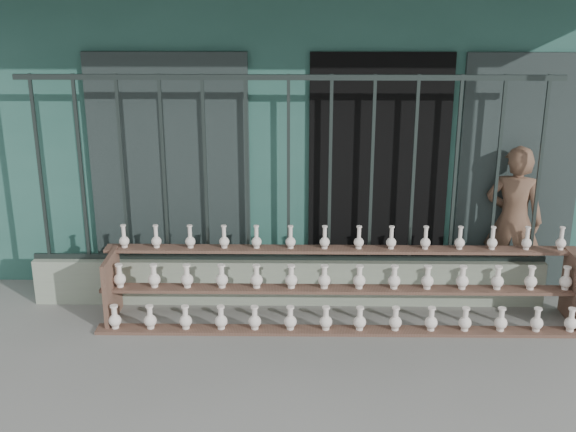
{
  "coord_description": "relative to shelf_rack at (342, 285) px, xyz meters",
  "views": [
    {
      "loc": [
        0.09,
        -5.26,
        3.09
      ],
      "look_at": [
        0.0,
        1.0,
        1.0
      ],
      "focal_mm": 45.0,
      "sensor_mm": 36.0,
      "label": 1
    }
  ],
  "objects": [
    {
      "name": "security_fence",
      "position": [
        -0.5,
        0.42,
        0.98
      ],
      "size": [
        5.0,
        0.04,
        1.8
      ],
      "color": "#283330",
      "rests_on": "parapet_wall"
    },
    {
      "name": "workshop_building",
      "position": [
        -0.5,
        3.35,
        1.26
      ],
      "size": [
        7.4,
        6.6,
        3.21
      ],
      "color": "#2C5D52",
      "rests_on": "ground"
    },
    {
      "name": "parapet_wall",
      "position": [
        -0.5,
        0.42,
        -0.14
      ],
      "size": [
        5.0,
        0.2,
        0.45
      ],
      "primitive_type": "cube",
      "color": "#93A089",
      "rests_on": "ground"
    },
    {
      "name": "ground",
      "position": [
        -0.5,
        -0.88,
        -0.36
      ],
      "size": [
        60.0,
        60.0,
        0.0
      ],
      "primitive_type": "plane",
      "color": "slate"
    },
    {
      "name": "shelf_rack",
      "position": [
        0.0,
        0.0,
        0.0
      ],
      "size": [
        4.5,
        0.68,
        0.85
      ],
      "color": "brown",
      "rests_on": "ground"
    },
    {
      "name": "elderly_woman",
      "position": [
        1.74,
        0.68,
        0.4
      ],
      "size": [
        0.65,
        0.54,
        1.54
      ],
      "primitive_type": "imported",
      "rotation": [
        0.0,
        0.0,
        2.79
      ],
      "color": "brown",
      "rests_on": "ground"
    }
  ]
}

